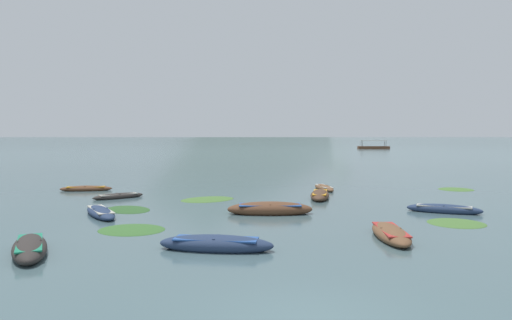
% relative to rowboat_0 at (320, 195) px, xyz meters
% --- Properties ---
extents(ground_plane, '(6000.00, 6000.00, 0.00)m').
position_rel_rowboat_0_xyz_m(ground_plane, '(-3.89, 1481.76, -0.18)').
color(ground_plane, '#476066').
extents(mountain_2, '(1667.08, 1667.08, 478.09)m').
position_rel_rowboat_0_xyz_m(mountain_2, '(-103.45, 2250.29, 238.86)').
color(mountain_2, '#4C5B56').
rests_on(mountain_2, ground).
extents(mountain_3, '(640.42, 640.42, 213.91)m').
position_rel_rowboat_0_xyz_m(mountain_3, '(522.75, 2071.23, 106.77)').
color(mountain_3, slate).
rests_on(mountain_3, ground).
extents(rowboat_0, '(1.98, 4.11, 0.58)m').
position_rel_rowboat_0_xyz_m(rowboat_0, '(0.00, 0.00, 0.00)').
color(rowboat_0, '#4C3323').
rests_on(rowboat_0, ground).
extents(rowboat_1, '(3.46, 1.15, 0.43)m').
position_rel_rowboat_0_xyz_m(rowboat_1, '(-14.98, 4.76, -0.05)').
color(rowboat_1, brown).
rests_on(rowboat_1, ground).
extents(rowboat_2, '(2.62, 4.02, 0.47)m').
position_rel_rowboat_0_xyz_m(rowboat_2, '(-11.40, -5.30, -0.03)').
color(rowboat_2, navy).
rests_on(rowboat_2, ground).
extents(rowboat_3, '(3.47, 2.42, 0.51)m').
position_rel_rowboat_0_xyz_m(rowboat_3, '(4.93, -5.53, -0.02)').
color(rowboat_3, navy).
rests_on(rowboat_3, ground).
extents(rowboat_4, '(2.97, 2.38, 0.39)m').
position_rel_rowboat_0_xyz_m(rowboat_4, '(-11.93, 0.71, -0.06)').
color(rowboat_4, '#2D2826').
rests_on(rowboat_4, ground).
extents(rowboat_6, '(1.13, 3.43, 0.42)m').
position_rel_rowboat_0_xyz_m(rowboat_6, '(1.15, 4.22, -0.05)').
color(rowboat_6, brown).
rests_on(rowboat_6, ground).
extents(rowboat_7, '(2.26, 3.84, 0.59)m').
position_rel_rowboat_0_xyz_m(rowboat_7, '(-11.76, -12.34, 0.00)').
color(rowboat_7, '#2D2826').
rests_on(rowboat_7, ground).
extents(rowboat_8, '(1.49, 3.86, 0.54)m').
position_rel_rowboat_0_xyz_m(rowboat_8, '(0.36, -10.90, -0.01)').
color(rowboat_8, brown).
rests_on(rowboat_8, ground).
extents(rowboat_9, '(4.13, 1.61, 0.73)m').
position_rel_rowboat_0_xyz_m(rowboat_9, '(-3.49, -5.34, 0.04)').
color(rowboat_9, brown).
rests_on(rowboat_9, ground).
extents(rowboat_10, '(3.92, 1.84, 0.62)m').
position_rel_rowboat_0_xyz_m(rowboat_10, '(-5.92, -12.23, 0.01)').
color(rowboat_10, navy).
rests_on(rowboat_10, ground).
extents(ferry_0, '(8.72, 3.84, 2.54)m').
position_rel_rowboat_0_xyz_m(ferry_0, '(35.47, 99.94, 0.27)').
color(ferry_0, brown).
rests_on(ferry_0, ground).
extents(weed_patch_0, '(3.44, 3.31, 0.14)m').
position_rel_rowboat_0_xyz_m(weed_patch_0, '(-9.30, -8.76, -0.18)').
color(weed_patch_0, '#38662D').
rests_on(weed_patch_0, ground).
extents(weed_patch_1, '(3.02, 3.07, 0.14)m').
position_rel_rowboat_0_xyz_m(weed_patch_1, '(4.16, -8.26, -0.18)').
color(weed_patch_1, '#477033').
rests_on(weed_patch_1, ground).
extents(weed_patch_2, '(4.07, 3.85, 0.14)m').
position_rel_rowboat_0_xyz_m(weed_patch_2, '(-6.64, -0.17, -0.18)').
color(weed_patch_2, '#477033').
rests_on(weed_patch_2, ground).
extents(weed_patch_3, '(3.29, 3.54, 0.14)m').
position_rel_rowboat_0_xyz_m(weed_patch_3, '(-10.50, -3.64, -0.18)').
color(weed_patch_3, '#2D5628').
rests_on(weed_patch_3, ground).
extents(weed_patch_4, '(3.03, 3.06, 0.14)m').
position_rel_rowboat_0_xyz_m(weed_patch_4, '(10.26, 3.77, -0.18)').
color(weed_patch_4, '#477033').
rests_on(weed_patch_4, ground).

